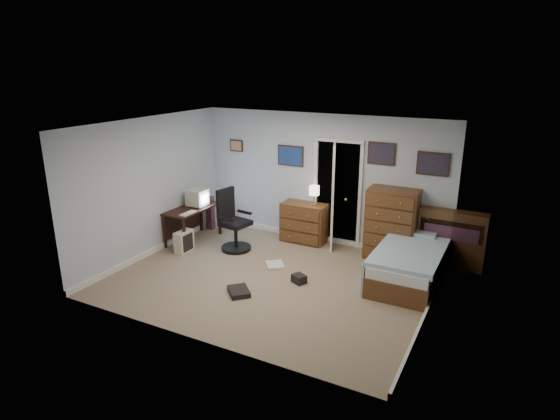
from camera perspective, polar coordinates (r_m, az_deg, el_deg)
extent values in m
cube|color=#9F846D|center=(7.77, -0.97, -8.43)|extent=(5.00, 4.00, 0.02)
cube|color=black|center=(9.28, -10.65, 0.17)|extent=(0.57, 1.20, 0.04)
cube|color=black|center=(9.14, -13.89, -2.60)|extent=(0.05, 0.05, 0.65)
cube|color=black|center=(8.84, -11.58, -3.13)|extent=(0.05, 0.05, 0.65)
cube|color=black|center=(9.94, -9.60, -0.67)|extent=(0.05, 0.05, 0.65)
cube|color=black|center=(9.67, -7.37, -1.10)|extent=(0.05, 0.05, 0.65)
cube|color=black|center=(9.53, -11.75, -1.34)|extent=(0.04, 1.10, 0.46)
cube|color=beige|center=(9.33, -10.06, 1.53)|extent=(0.35, 0.34, 0.31)
cube|color=#8CB2F2|center=(9.22, -9.18, 1.39)|extent=(0.01, 0.26, 0.20)
cube|color=beige|center=(9.37, -10.00, 0.56)|extent=(0.23, 0.23, 0.02)
cube|color=beige|center=(8.90, -11.12, -0.40)|extent=(0.14, 0.37, 0.02)
cube|color=beige|center=(8.91, -11.63, -3.79)|extent=(0.19, 0.39, 0.41)
cube|color=black|center=(8.85, -11.15, -3.91)|extent=(0.01, 0.28, 0.32)
cylinder|color=black|center=(8.93, -5.36, -4.63)|extent=(0.65, 0.65, 0.06)
cylinder|color=black|center=(8.85, -5.40, -3.20)|extent=(0.08, 0.08, 0.43)
cube|color=black|center=(8.76, -5.45, -1.61)|extent=(0.55, 0.55, 0.09)
cube|color=black|center=(8.81, -6.65, 0.76)|extent=(0.14, 0.44, 0.60)
cube|color=black|center=(8.53, -6.66, -1.10)|extent=(0.33, 0.11, 0.04)
cube|color=black|center=(8.89, -4.34, -0.26)|extent=(0.33, 0.11, 0.04)
cube|color=maroon|center=(10.01, -8.50, -0.33)|extent=(0.15, 0.15, 0.71)
cube|color=#56381B|center=(9.19, 2.96, -1.55)|extent=(0.88, 0.45, 0.78)
cylinder|color=gold|center=(8.99, 4.16, 0.66)|extent=(0.12, 0.12, 0.02)
cylinder|color=gold|center=(8.95, 4.17, 1.38)|extent=(0.02, 0.02, 0.23)
cylinder|color=beige|center=(8.91, 4.19, 2.40)|extent=(0.20, 0.20, 0.18)
cube|color=black|center=(9.26, 7.72, 2.42)|extent=(0.90, 0.60, 2.00)
cube|color=white|center=(9.12, 4.35, 2.29)|extent=(0.06, 0.05, 2.00)
cube|color=white|center=(8.82, 9.72, 1.55)|extent=(0.06, 0.05, 2.00)
cube|color=white|center=(8.75, 7.24, 8.38)|extent=(0.96, 0.05, 0.06)
cube|color=white|center=(8.88, 6.48, 1.80)|extent=(0.31, 0.77, 2.00)
sphere|color=gold|center=(8.64, 8.02, 1.30)|extent=(0.06, 0.06, 0.06)
cube|color=#56381B|center=(8.55, 13.45, -1.70)|extent=(0.88, 0.53, 1.29)
cube|color=#56381B|center=(8.56, 20.17, -3.33)|extent=(1.12, 0.30, 1.00)
cube|color=black|center=(8.42, 20.21, -2.30)|extent=(1.03, 0.13, 0.33)
cube|color=maroon|center=(8.43, 20.18, -2.59)|extent=(0.90, 0.15, 0.25)
cube|color=#56381B|center=(7.93, 15.46, -7.15)|extent=(0.95, 1.90, 0.33)
cube|color=white|center=(7.83, 15.61, -5.48)|extent=(0.92, 1.86, 0.17)
cube|color=#5D92AD|center=(7.71, 15.52, -5.02)|extent=(1.01, 1.61, 0.09)
cube|color=#5D92AD|center=(7.91, 11.81, -6.15)|extent=(0.04, 1.61, 0.51)
cube|color=#759CBB|center=(8.43, 16.76, -2.87)|extent=(0.52, 0.36, 0.12)
cube|color=#331E11|center=(9.80, -5.33, 7.82)|extent=(0.30, 0.03, 0.24)
cube|color=#89534A|center=(9.78, -5.38, 7.81)|extent=(0.25, 0.01, 0.19)
cube|color=#331E11|center=(9.21, 1.30, 6.64)|extent=(0.55, 0.03, 0.40)
cube|color=navy|center=(9.19, 1.25, 6.62)|extent=(0.50, 0.01, 0.35)
cube|color=#331E11|center=(8.54, 12.28, 6.74)|extent=(0.50, 0.03, 0.40)
cube|color=black|center=(8.53, 12.24, 6.73)|extent=(0.45, 0.01, 0.35)
cube|color=#331E11|center=(8.38, 18.18, 5.36)|extent=(0.55, 0.03, 0.40)
cube|color=black|center=(8.36, 18.16, 5.34)|extent=(0.50, 0.01, 0.35)
cube|color=black|center=(7.61, 2.33, -8.37)|extent=(0.27, 0.25, 0.14)
cube|color=silver|center=(8.20, -0.63, -6.73)|extent=(0.44, 0.45, 0.05)
cube|color=black|center=(7.31, -5.04, -9.86)|extent=(0.48, 0.48, 0.08)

